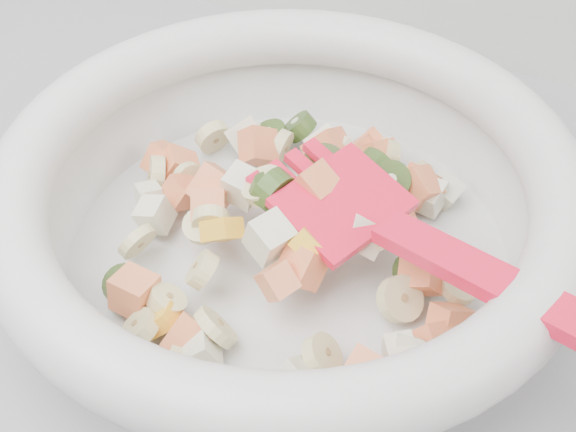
% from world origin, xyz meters
% --- Properties ---
extents(mixing_bowl, '(0.45, 0.35, 0.12)m').
position_xyz_m(mixing_bowl, '(-0.18, 1.45, 0.95)').
color(mixing_bowl, silver).
rests_on(mixing_bowl, counter).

